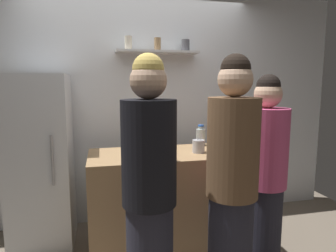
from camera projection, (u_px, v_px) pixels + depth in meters
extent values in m
cube|color=white|center=(137.00, 108.00, 3.34)|extent=(4.80, 0.10, 2.60)
cube|color=silver|center=(158.00, 52.00, 3.15)|extent=(0.89, 0.22, 0.02)
cylinder|color=beige|center=(128.00, 43.00, 3.07)|extent=(0.08, 0.08, 0.14)
cylinder|color=olive|center=(158.00, 44.00, 3.14)|extent=(0.07, 0.07, 0.14)
cylinder|color=#4C4C51|center=(185.00, 46.00, 3.21)|extent=(0.09, 0.09, 0.13)
cube|color=silver|center=(41.00, 162.00, 2.80)|extent=(0.56, 0.58, 1.65)
cylinder|color=#99999E|center=(52.00, 160.00, 2.53)|extent=(0.02, 0.02, 0.45)
cube|color=#9E7A51|center=(168.00, 200.00, 2.79)|extent=(1.45, 0.68, 0.93)
cube|color=gray|center=(144.00, 148.00, 2.80)|extent=(0.34, 0.24, 0.05)
cylinder|color=#B2B2B7|center=(198.00, 146.00, 2.71)|extent=(0.11, 0.11, 0.12)
cylinder|color=silver|center=(201.00, 141.00, 2.71)|extent=(0.01, 0.04, 0.15)
cylinder|color=silver|center=(200.00, 141.00, 2.69)|extent=(0.03, 0.02, 0.16)
cylinder|color=silver|center=(197.00, 140.00, 2.68)|extent=(0.01, 0.01, 0.18)
cylinder|color=silver|center=(199.00, 139.00, 2.70)|extent=(0.02, 0.01, 0.18)
cylinder|color=black|center=(213.00, 145.00, 2.53)|extent=(0.07, 0.07, 0.21)
cylinder|color=black|center=(213.00, 129.00, 2.51)|extent=(0.03, 0.03, 0.08)
cylinder|color=gold|center=(213.00, 123.00, 2.51)|extent=(0.03, 0.03, 0.02)
cylinder|color=#472814|center=(164.00, 148.00, 2.41)|extent=(0.08, 0.08, 0.21)
cylinder|color=#472814|center=(164.00, 131.00, 2.39)|extent=(0.03, 0.03, 0.08)
cylinder|color=maroon|center=(164.00, 125.00, 2.38)|extent=(0.04, 0.04, 0.02)
cylinder|color=silver|center=(201.00, 137.00, 3.04)|extent=(0.09, 0.09, 0.17)
cylinder|color=silver|center=(201.00, 128.00, 3.02)|extent=(0.05, 0.05, 0.03)
cylinder|color=blue|center=(201.00, 126.00, 3.02)|extent=(0.06, 0.06, 0.02)
cylinder|color=black|center=(149.00, 153.00, 1.78)|extent=(0.34, 0.34, 0.65)
sphere|color=#D8AD8C|center=(148.00, 81.00, 1.72)|extent=(0.22, 0.22, 0.22)
sphere|color=#D8B759|center=(148.00, 69.00, 1.71)|extent=(0.19, 0.19, 0.19)
cylinder|color=brown|center=(233.00, 148.00, 1.90)|extent=(0.34, 0.34, 0.65)
sphere|color=#D8AD8C|center=(235.00, 80.00, 1.84)|extent=(0.22, 0.22, 0.22)
sphere|color=black|center=(235.00, 69.00, 1.83)|extent=(0.19, 0.19, 0.19)
cylinder|color=#262633|center=(261.00, 232.00, 2.35)|extent=(0.30, 0.30, 0.77)
cylinder|color=#D14C7F|center=(265.00, 148.00, 2.25)|extent=(0.34, 0.34, 0.61)
sphere|color=#D8AD8C|center=(268.00, 94.00, 2.19)|extent=(0.21, 0.21, 0.21)
sphere|color=black|center=(268.00, 86.00, 2.19)|extent=(0.18, 0.18, 0.18)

